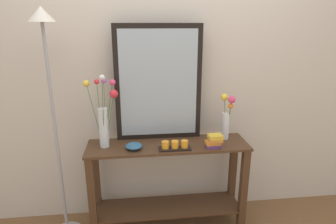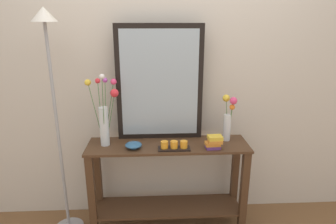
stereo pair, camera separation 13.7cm
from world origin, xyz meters
The scene contains 9 objects.
wall_back centered at (0.00, 0.29, 1.35)m, with size 6.40×0.08×2.70m, color beige.
console_table centered at (0.00, 0.00, 0.46)m, with size 1.28×0.35×0.76m.
mirror_leaning centered at (-0.06, 0.14, 1.23)m, with size 0.69×0.03×0.92m.
tall_vase_left centered at (-0.49, 0.02, 1.01)m, with size 0.26×0.20×0.58m.
vase_right centered at (0.49, 0.06, 0.96)m, with size 0.10×0.12×0.38m.
candle_tray centered at (0.04, -0.10, 0.79)m, with size 0.24×0.09×0.07m.
decorative_bowl centered at (-0.27, -0.06, 0.79)m, with size 0.13×0.13×0.05m.
book_stack centered at (0.35, -0.10, 0.82)m, with size 0.13×0.09×0.11m.
floor_lamp centered at (-0.85, -0.01, 1.21)m, with size 0.24×0.24×1.79m.
Camera 1 is at (-0.25, -2.10, 1.69)m, focal length 30.82 mm.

